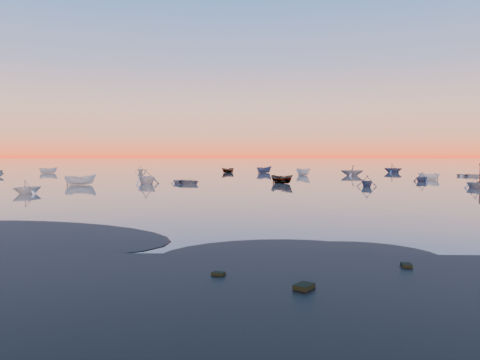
{
  "coord_description": "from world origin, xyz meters",
  "views": [
    {
      "loc": [
        2.41,
        -21.7,
        4.1
      ],
      "look_at": [
        1.12,
        28.0,
        1.31
      ],
      "focal_mm": 35.0,
      "sensor_mm": 36.0,
      "label": 1
    }
  ],
  "objects": [
    {
      "name": "boat_near_left",
      "position": [
        -6.46,
        41.69,
        0.0
      ],
      "size": [
        4.22,
        4.56,
        1.1
      ],
      "primitive_type": "imported",
      "rotation": [
        0.0,
        0.0,
        0.88
      ],
      "color": "slate",
      "rests_on": "ground"
    },
    {
      "name": "mud_lobes",
      "position": [
        0.0,
        -1.0,
        0.01
      ],
      "size": [
        140.0,
        6.0,
        0.07
      ],
      "primitive_type": null,
      "color": "black",
      "rests_on": "ground"
    },
    {
      "name": "moored_fleet",
      "position": [
        0.0,
        53.0,
        0.0
      ],
      "size": [
        124.0,
        58.0,
        1.2
      ],
      "primitive_type": null,
      "color": "silver",
      "rests_on": "ground"
    },
    {
      "name": "boat_near_right",
      "position": [
        16.7,
        36.68,
        0.0
      ],
      "size": [
        3.22,
        1.52,
        1.11
      ],
      "primitive_type": "imported",
      "rotation": [
        0.0,
        0.0,
        3.11
      ],
      "color": "#3A4A6F",
      "rests_on": "ground"
    },
    {
      "name": "ground",
      "position": [
        0.0,
        100.0,
        0.0
      ],
      "size": [
        600.0,
        600.0,
        0.0
      ],
      "primitive_type": "plane",
      "color": "#615851",
      "rests_on": "ground"
    },
    {
      "name": "boat_near_center",
      "position": [
        -20.17,
        39.0,
        0.0
      ],
      "size": [
        3.17,
        4.31,
        1.37
      ],
      "primitive_type": "imported",
      "rotation": [
        0.0,
        0.0,
        2.0
      ],
      "color": "silver",
      "rests_on": "ground"
    }
  ]
}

